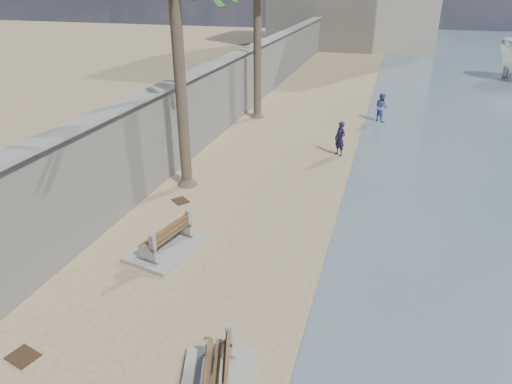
{
  "coord_description": "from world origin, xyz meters",
  "views": [
    {
      "loc": [
        3.22,
        -5.53,
        7.35
      ],
      "look_at": [
        -0.5,
        7.0,
        1.2
      ],
      "focal_mm": 32.0,
      "sensor_mm": 36.0,
      "label": 1
    }
  ],
  "objects_px": {
    "bench_far": "(166,239)",
    "person_b": "(381,106)",
    "person_a": "(340,136)",
    "bench_near": "(217,376)"
  },
  "relations": [
    {
      "from": "person_b",
      "to": "person_a",
      "type": "bearing_deg",
      "value": 119.67
    },
    {
      "from": "person_a",
      "to": "person_b",
      "type": "distance_m",
      "value": 6.39
    },
    {
      "from": "bench_far",
      "to": "person_a",
      "type": "relative_size",
      "value": 1.4
    },
    {
      "from": "bench_far",
      "to": "person_b",
      "type": "height_order",
      "value": "person_b"
    },
    {
      "from": "bench_near",
      "to": "bench_far",
      "type": "height_order",
      "value": "bench_far"
    },
    {
      "from": "bench_near",
      "to": "person_b",
      "type": "xyz_separation_m",
      "value": [
        2.13,
        20.13,
        0.5
      ]
    },
    {
      "from": "person_a",
      "to": "person_b",
      "type": "xyz_separation_m",
      "value": [
        1.53,
        6.21,
        -0.02
      ]
    },
    {
      "from": "bench_near",
      "to": "person_a",
      "type": "distance_m",
      "value": 13.94
    },
    {
      "from": "person_b",
      "to": "bench_far",
      "type": "bearing_deg",
      "value": 114.66
    },
    {
      "from": "bench_far",
      "to": "person_a",
      "type": "bearing_deg",
      "value": 68.08
    }
  ]
}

